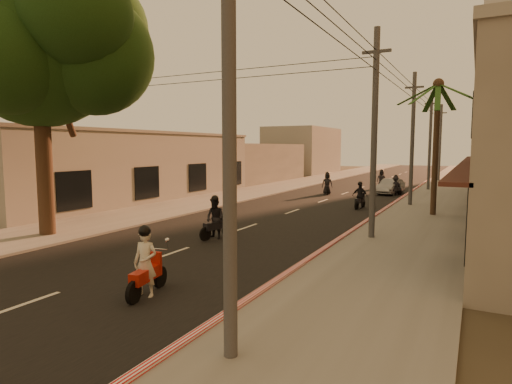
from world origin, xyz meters
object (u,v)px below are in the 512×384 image
scooter_red (146,265)px  scooter_mid_a (215,219)px  parked_car (390,187)px  palm_tree (438,92)px  broadleaf_tree (47,44)px  scooter_far_a (327,184)px  scooter_far_b (396,186)px  scooter_mid_b (360,196)px  scooter_far_c (381,180)px

scooter_red → scooter_mid_a: 7.41m
scooter_mid_a → parked_car: 22.39m
palm_tree → parked_car: bearing=111.4°
broadleaf_tree → parked_car: 28.14m
palm_tree → scooter_far_a: bearing=137.1°
broadleaf_tree → scooter_red: (8.96, -4.12, -7.61)m
palm_tree → scooter_far_b: 12.65m
scooter_far_a → broadleaf_tree: bearing=-122.6°
scooter_red → scooter_mid_b: scooter_red is taller
parked_car → scooter_red: bearing=-84.9°
scooter_mid_b → scooter_far_a: bearing=127.6°
broadleaf_tree → scooter_far_b: (10.81, 24.13, -7.67)m
palm_tree → parked_car: size_ratio=1.98×
parked_car → scooter_far_c: size_ratio=2.17×
scooter_red → scooter_mid_a: size_ratio=1.01×
scooter_mid_b → broadleaf_tree: bearing=-118.2°
palm_tree → scooter_red: bearing=-107.5°
scooter_far_c → palm_tree: bearing=-85.0°
scooter_mid_a → scooter_mid_b: 12.66m
scooter_far_b → scooter_far_a: bearing=-141.4°
scooter_far_b → scooter_far_c: 6.03m
broadleaf_tree → scooter_far_a: broadleaf_tree is taller
broadleaf_tree → parked_car: (10.25, 25.01, -7.82)m
scooter_mid_b → scooter_far_a: 8.55m
scooter_far_a → scooter_far_b: bearing=-0.3°
scooter_mid_b → scooter_far_c: 14.69m
broadleaf_tree → scooter_far_a: bearing=76.2°
broadleaf_tree → scooter_red: size_ratio=6.11×
broadleaf_tree → scooter_red: broadleaf_tree is taller
scooter_far_b → scooter_mid_a: bearing=-81.0°
scooter_mid_a → parked_car: (3.60, 22.10, -0.23)m
scooter_mid_b → scooter_far_a: size_ratio=0.95×
palm_tree → scooter_far_a: palm_tree is taller
broadleaf_tree → scooter_far_a: 24.22m
scooter_mid_b → scooter_far_b: size_ratio=1.05×
scooter_mid_a → scooter_far_c: (1.91, 26.81, -0.02)m
broadleaf_tree → scooter_mid_a: broadleaf_tree is taller
scooter_mid_b → parked_car: bearing=94.1°
scooter_far_a → scooter_far_b: size_ratio=1.11×
scooter_red → scooter_mid_b: bearing=75.8°
palm_tree → scooter_red: 19.86m
palm_tree → scooter_far_b: bearing=110.3°
broadleaf_tree → scooter_far_c: size_ratio=6.36×
scooter_red → scooter_far_b: bearing=75.2°
scooter_red → scooter_far_a: scooter_red is taller
scooter_far_b → scooter_far_c: size_ratio=0.92×
scooter_mid_b → parked_car: (0.21, 9.90, -0.16)m
scooter_far_c → scooter_mid_a: bearing=-110.0°
scooter_red → palm_tree: bearing=61.5°
scooter_far_a → scooter_far_c: bearing=48.5°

